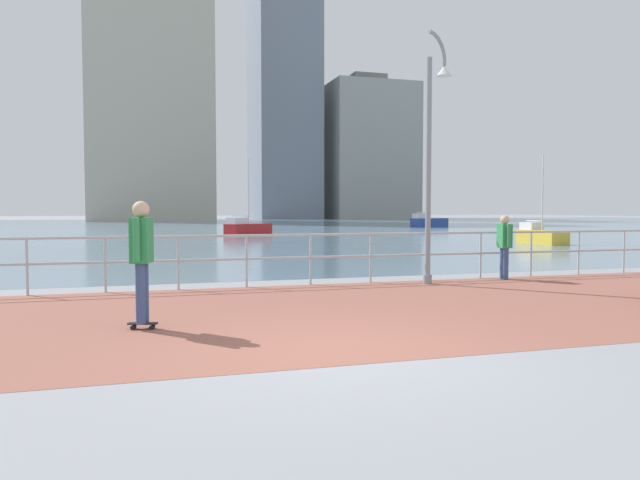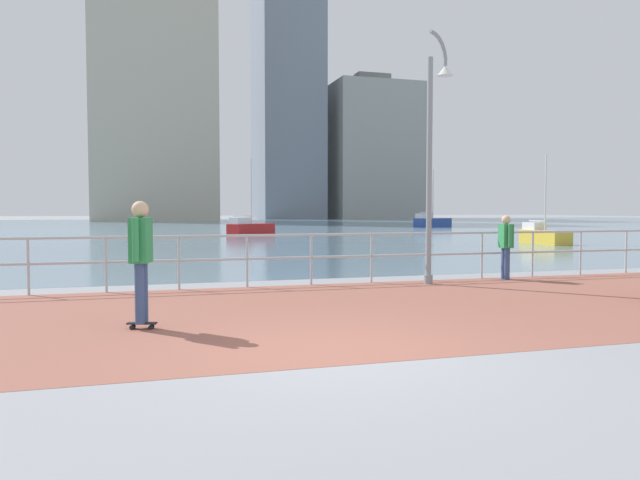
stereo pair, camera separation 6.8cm
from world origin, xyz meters
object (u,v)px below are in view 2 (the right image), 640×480
Objects in this scene: sailboat_yellow at (432,222)px; skateboarder at (141,252)px; lamppost at (434,145)px; bystander at (506,242)px; sailboat_ivory at (250,228)px; sailboat_gray at (543,235)px.

skateboarder is at bearing -121.64° from sailboat_yellow.
lamppost reaches higher than bystander.
skateboarder is 48.57m from sailboat_yellow.
sailboat_yellow is at bearing 33.43° from sailboat_ivory.
sailboat_gray is (10.16, 12.14, -0.47)m from bystander.
skateboarder reaches higher than bystander.
lamppost is 7.35m from skateboarder.
bystander is at bearing 24.09° from skateboarder.
sailboat_ivory reaches higher than bystander.
skateboarder is at bearing -155.91° from bystander.
sailboat_ivory is 1.13× the size of sailboat_gray.
bystander is at bearing -86.22° from sailboat_ivory.
skateboarder is 0.37× the size of sailboat_ivory.
bystander is at bearing -114.69° from sailboat_yellow.
skateboarder is at bearing -102.67° from sailboat_ivory.
sailboat_ivory is (-1.66, 25.17, -0.41)m from bystander.
sailboat_yellow is at bearing 63.00° from lamppost.
skateboarder is 24.17m from sailboat_gray.
sailboat_yellow is at bearing 65.31° from bystander.
lamppost is 25.48m from sailboat_ivory.
lamppost is 42.60m from sailboat_yellow.
sailboat_ivory is (0.30, 25.35, -2.59)m from lamppost.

